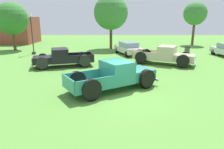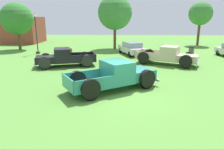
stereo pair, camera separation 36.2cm
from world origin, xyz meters
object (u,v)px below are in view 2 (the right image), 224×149
(trash_can, at_px, (191,51))
(oak_tree_west, at_px, (115,13))
(lamp_post_near, at_px, (36,33))
(sedan_distant_b, at_px, (132,48))
(pickup_truck_foreground, at_px, (118,76))
(pickup_truck_behind_right, at_px, (170,56))
(oak_tree_center, at_px, (201,14))
(picnic_table, at_px, (63,50))
(oak_tree_east, at_px, (17,19))
(pickup_truck_behind_left, at_px, (62,58))

(trash_can, distance_m, oak_tree_west, 10.57)
(lamp_post_near, bearing_deg, sedan_distant_b, -0.97)
(trash_can, bearing_deg, pickup_truck_foreground, -124.29)
(pickup_truck_foreground, relative_size, pickup_truck_behind_right, 0.98)
(pickup_truck_foreground, xyz_separation_m, oak_tree_center, (11.70, 20.41, 3.81))
(picnic_table, xyz_separation_m, oak_tree_west, (5.66, 4.69, 4.14))
(oak_tree_east, xyz_separation_m, oak_tree_west, (12.25, 1.33, 0.74))
(pickup_truck_foreground, relative_size, trash_can, 5.85)
(pickup_truck_behind_left, xyz_separation_m, picnic_table, (-1.46, 5.91, -0.24))
(pickup_truck_foreground, distance_m, oak_tree_center, 23.83)
(pickup_truck_foreground, xyz_separation_m, picnic_table, (-6.30, 11.49, -0.29))
(oak_tree_west, bearing_deg, pickup_truck_behind_left, -111.59)
(pickup_truck_foreground, relative_size, oak_tree_west, 0.81)
(lamp_post_near, bearing_deg, pickup_truck_behind_left, -54.15)
(pickup_truck_behind_left, height_order, lamp_post_near, lamp_post_near)
(pickup_truck_behind_left, height_order, trash_can, pickup_truck_behind_left)
(pickup_truck_behind_right, bearing_deg, oak_tree_center, 62.53)
(lamp_post_near, height_order, picnic_table, lamp_post_near)
(oak_tree_east, distance_m, oak_tree_center, 25.22)
(pickup_truck_behind_right, height_order, trash_can, pickup_truck_behind_right)
(trash_can, distance_m, oak_tree_center, 10.31)
(trash_can, bearing_deg, lamp_post_near, 179.53)
(picnic_table, xyz_separation_m, oak_tree_center, (18.00, 8.92, 4.10))
(sedan_distant_b, height_order, lamp_post_near, lamp_post_near)
(oak_tree_east, distance_m, oak_tree_west, 12.34)
(sedan_distant_b, relative_size, picnic_table, 1.98)
(pickup_truck_behind_right, height_order, lamp_post_near, lamp_post_near)
(pickup_truck_foreground, height_order, oak_tree_center, oak_tree_center)
(pickup_truck_foreground, relative_size, oak_tree_center, 0.88)
(pickup_truck_behind_left, height_order, sedan_distant_b, pickup_truck_behind_left)
(oak_tree_center, bearing_deg, trash_can, -113.12)
(pickup_truck_behind_left, distance_m, picnic_table, 6.09)
(lamp_post_near, height_order, oak_tree_center, oak_tree_center)
(picnic_table, height_order, oak_tree_center, oak_tree_center)
(pickup_truck_behind_right, height_order, picnic_table, pickup_truck_behind_right)
(oak_tree_west, distance_m, oak_tree_center, 13.04)
(pickup_truck_foreground, bearing_deg, trash_can, 55.71)
(pickup_truck_behind_right, height_order, oak_tree_east, oak_tree_east)
(pickup_truck_behind_left, bearing_deg, pickup_truck_behind_right, 6.10)
(oak_tree_east, bearing_deg, trash_can, -8.56)
(pickup_truck_behind_left, bearing_deg, pickup_truck_foreground, -49.08)
(pickup_truck_behind_left, xyz_separation_m, pickup_truck_behind_right, (9.34, 1.00, 0.05))
(pickup_truck_behind_right, bearing_deg, pickup_truck_behind_left, -173.90)
(pickup_truck_behind_right, height_order, oak_tree_west, oak_tree_west)
(trash_can, bearing_deg, sedan_distant_b, -179.68)
(picnic_table, distance_m, oak_tree_west, 8.43)
(pickup_truck_foreground, xyz_separation_m, pickup_truck_behind_right, (4.51, 6.58, -0.00))
(pickup_truck_foreground, relative_size, oak_tree_east, 0.94)
(oak_tree_east, bearing_deg, pickup_truck_behind_left, -49.02)
(pickup_truck_behind_right, height_order, sedan_distant_b, pickup_truck_behind_right)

